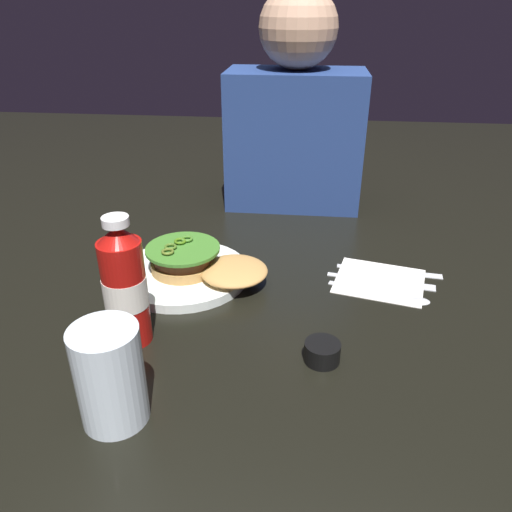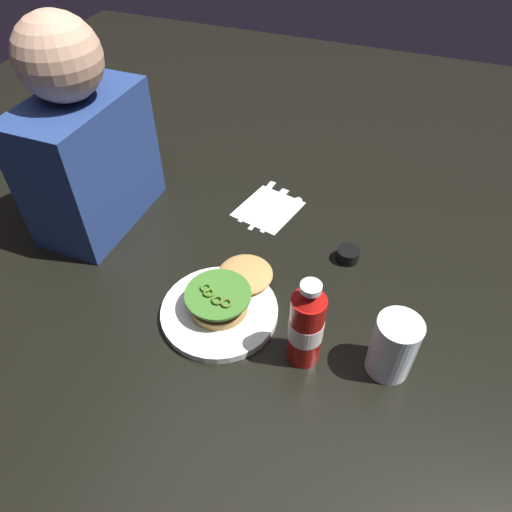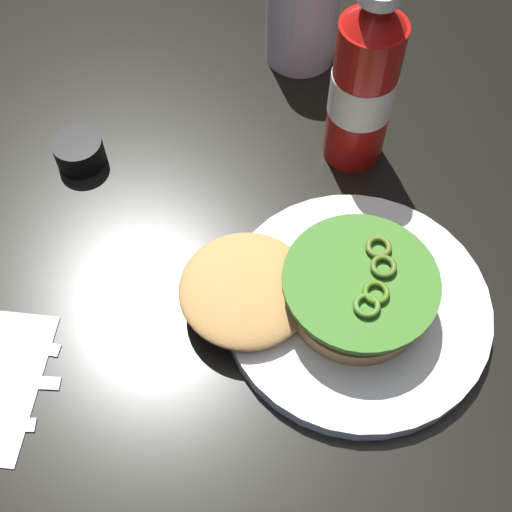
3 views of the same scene
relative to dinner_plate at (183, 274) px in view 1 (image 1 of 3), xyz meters
The scene contains 11 objects.
ground_plane 0.15m from the dinner_plate, 51.72° to the right, with size 3.00×3.00×0.00m, color black.
dinner_plate is the anchor object (origin of this frame).
burger_sandwich 0.05m from the dinner_plate, ahead, with size 0.23×0.15×0.05m.
ketchup_bottle 0.21m from the dinner_plate, 99.95° to the right, with size 0.07×0.07×0.21m.
water_glass 0.36m from the dinner_plate, 90.07° to the right, with size 0.08×0.08×0.13m, color silver.
condiment_cup 0.33m from the dinner_plate, 39.52° to the right, with size 0.05×0.05×0.03m, color black.
napkin 0.37m from the dinner_plate, ahead, with size 0.16×0.14×0.00m, color white.
spoon_utensil 0.39m from the dinner_plate, ahead, with size 0.18×0.06×0.00m.
fork_utensil 0.39m from the dinner_plate, ahead, with size 0.20×0.05×0.00m.
butter_knife 0.41m from the dinner_plate, ahead, with size 0.20×0.04×0.00m.
diner_person 0.50m from the dinner_plate, 65.59° to the left, with size 0.32×0.18×0.50m.
Camera 1 is at (0.13, -0.67, 0.47)m, focal length 34.86 mm.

